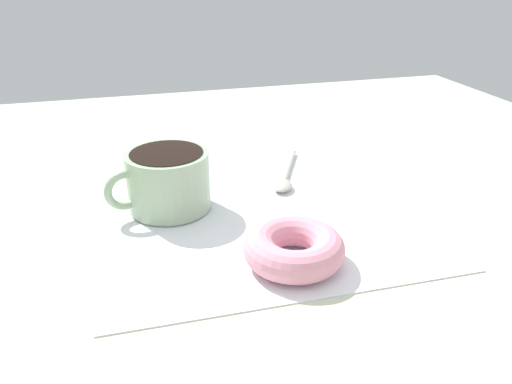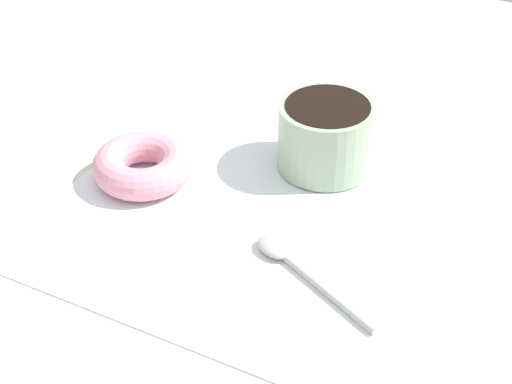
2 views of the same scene
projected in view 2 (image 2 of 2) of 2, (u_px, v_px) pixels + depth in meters
The scene contains 5 objects.
ground_plane at pixel (217, 225), 79.27cm from camera, with size 120.00×120.00×2.00cm, color beige.
napkin at pixel (256, 211), 79.16cm from camera, with size 35.48×35.48×0.30cm, color white.
coffee_cup at pixel (326, 134), 83.00cm from camera, with size 9.41×11.99×6.82cm.
donut at pixel (143, 165), 82.15cm from camera, with size 9.73×9.73×3.13cm, color pink.
spoon at pixel (290, 260), 72.67cm from camera, with size 13.53×7.73×0.90cm.
Camera 2 is at (-30.80, 54.05, 48.37)cm, focal length 60.00 mm.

